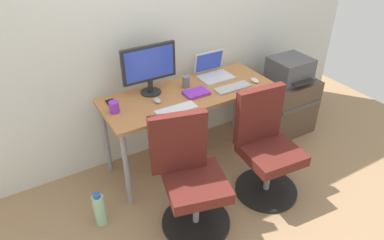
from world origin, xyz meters
TOP-DOWN VIEW (x-y plane):
  - ground_plane at (0.00, 0.00)m, footprint 5.28×5.28m
  - back_wall at (0.00, 0.38)m, footprint 4.40×0.04m
  - desk at (0.00, 0.00)m, footprint 1.54×0.60m
  - office_chair_left at (-0.38, -0.66)m, footprint 0.54×0.54m
  - office_chair_right at (0.35, -0.66)m, footprint 0.54×0.54m
  - side_cabinet at (1.15, -0.04)m, footprint 0.57×0.48m
  - printer at (1.15, -0.04)m, footprint 0.38×0.40m
  - water_bottle_on_floor at (-1.00, -0.33)m, footprint 0.09×0.09m
  - desktop_monitor at (-0.29, 0.16)m, footprint 0.48×0.18m
  - open_laptop at (0.35, 0.16)m, footprint 0.31×0.26m
  - keyboard_by_monitor at (-0.24, -0.22)m, footprint 0.34×0.12m
  - keyboard_by_laptop at (0.37, -0.14)m, footprint 0.34×0.12m
  - mouse_by_monitor at (0.62, -0.13)m, footprint 0.06×0.10m
  - mouse_by_laptop at (-0.32, -0.02)m, footprint 0.06×0.10m
  - coffee_mug at (-0.68, 0.01)m, footprint 0.08×0.08m
  - pen_cup at (0.03, 0.10)m, footprint 0.07×0.07m
  - phone_near_laptop at (-0.65, 0.14)m, footprint 0.07×0.14m
  - notebook at (0.03, -0.06)m, footprint 0.21×0.15m

SIDE VIEW (x-z plane):
  - ground_plane at x=0.00m, z-range 0.00..0.00m
  - water_bottle_on_floor at x=-1.00m, z-range -0.01..0.30m
  - side_cabinet at x=1.15m, z-range 0.00..0.59m
  - office_chair_left at x=-0.38m, z-range -0.05..0.89m
  - office_chair_right at x=0.35m, z-range -0.05..0.89m
  - desk at x=0.00m, z-range 0.30..1.05m
  - printer at x=1.15m, z-range 0.59..0.83m
  - phone_near_laptop at x=-0.65m, z-range 0.75..0.76m
  - keyboard_by_monitor at x=-0.24m, z-range 0.75..0.77m
  - keyboard_by_laptop at x=0.37m, z-range 0.75..0.77m
  - notebook at x=0.03m, z-range 0.75..0.78m
  - mouse_by_monitor at x=0.62m, z-range 0.75..0.78m
  - mouse_by_laptop at x=-0.32m, z-range 0.75..0.78m
  - coffee_mug at x=-0.68m, z-range 0.75..0.84m
  - pen_cup at x=0.03m, z-range 0.75..0.85m
  - open_laptop at x=0.35m, z-range 0.69..0.92m
  - desktop_monitor at x=-0.29m, z-range 0.78..1.22m
  - back_wall at x=0.00m, z-range 0.00..2.60m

